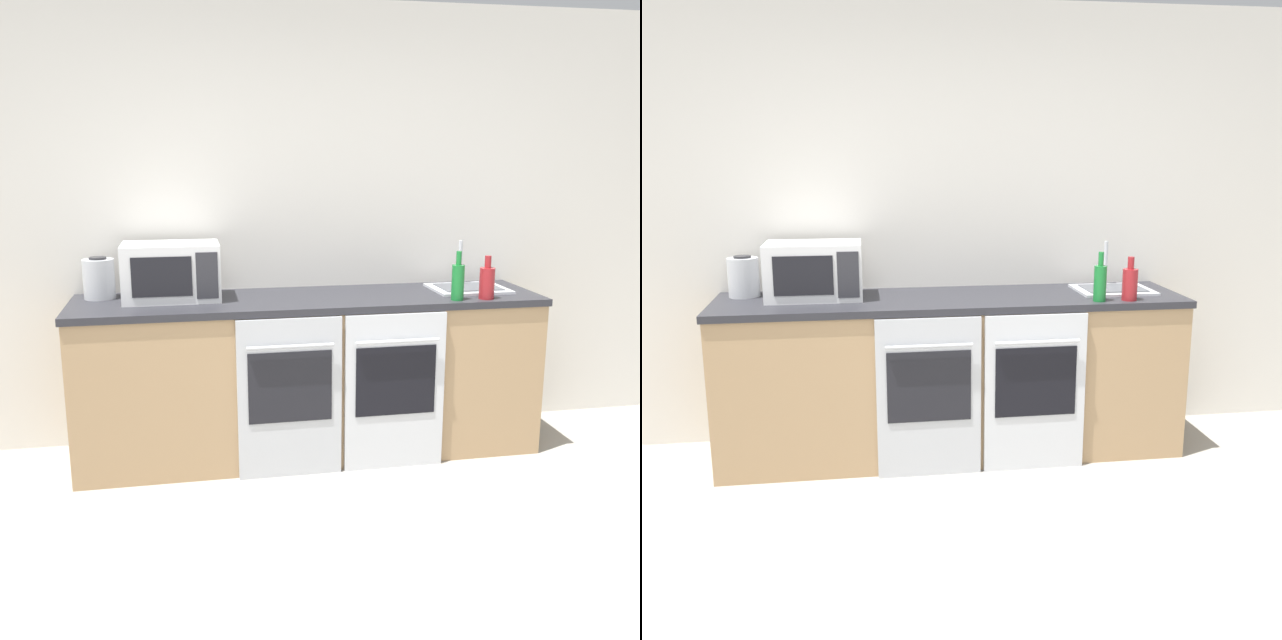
# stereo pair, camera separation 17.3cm
# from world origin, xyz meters

# --- Properties ---
(wall_back) EXTENTS (10.00, 0.06, 2.60)m
(wall_back) POSITION_xyz_m (0.00, 2.34, 1.30)
(wall_back) COLOR silver
(wall_back) RESTS_ON ground_plane
(counter_back) EXTENTS (2.67, 0.67, 0.94)m
(counter_back) POSITION_xyz_m (0.00, 1.99, 0.47)
(counter_back) COLOR tan
(counter_back) RESTS_ON ground_plane
(oven_left) EXTENTS (0.57, 0.06, 0.89)m
(oven_left) POSITION_xyz_m (-0.17, 1.65, 0.45)
(oven_left) COLOR #B7BABF
(oven_left) RESTS_ON ground_plane
(oven_right) EXTENTS (0.57, 0.06, 0.89)m
(oven_right) POSITION_xyz_m (0.42, 1.65, 0.45)
(oven_right) COLOR silver
(oven_right) RESTS_ON ground_plane
(microwave) EXTENTS (0.53, 0.36, 0.32)m
(microwave) POSITION_xyz_m (-0.77, 2.06, 1.09)
(microwave) COLOR silver
(microwave) RESTS_ON counter_back
(bottle_red) EXTENTS (0.09, 0.09, 0.24)m
(bottle_red) POSITION_xyz_m (0.97, 1.74, 1.03)
(bottle_red) COLOR maroon
(bottle_red) RESTS_ON counter_back
(bottle_green) EXTENTS (0.07, 0.07, 0.27)m
(bottle_green) POSITION_xyz_m (0.80, 1.74, 1.04)
(bottle_green) COLOR #19722D
(bottle_green) RESTS_ON counter_back
(kettle) EXTENTS (0.18, 0.18, 0.24)m
(kettle) POSITION_xyz_m (-1.17, 2.16, 1.05)
(kettle) COLOR #B7BABF
(kettle) RESTS_ON counter_back
(sink) EXTENTS (0.44, 0.37, 0.28)m
(sink) POSITION_xyz_m (0.98, 2.03, 0.95)
(sink) COLOR silver
(sink) RESTS_ON counter_back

